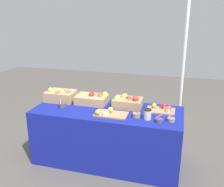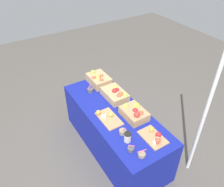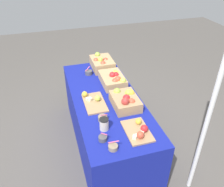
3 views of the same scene
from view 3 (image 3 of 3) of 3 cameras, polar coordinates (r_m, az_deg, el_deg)
name	(u,v)px [view 3 (image 3 of 3)]	position (r m, az deg, el deg)	size (l,w,h in m)	color
ground_plane	(106,142)	(3.20, -1.41, -11.89)	(10.00, 10.00, 0.00)	#56514C
table	(106,121)	(2.94, -1.50, -6.81)	(1.90, 0.76, 0.74)	navy
apple_crate_left	(102,63)	(3.33, -2.49, 7.47)	(0.40, 0.29, 0.19)	tan
apple_crate_middle	(113,79)	(2.95, 0.31, 3.62)	(0.42, 0.28, 0.16)	tan
apple_crate_right	(126,100)	(2.54, 3.36, -1.62)	(0.37, 0.27, 0.18)	tan
cutting_board_front	(93,101)	(2.62, -4.59, -1.85)	(0.40, 0.23, 0.08)	tan
cutting_board_back	(139,130)	(2.24, 6.59, -9.02)	(0.35, 0.23, 0.09)	tan
sample_bowl_near	(103,118)	(2.36, -2.30, -6.10)	(0.09, 0.10, 0.11)	gray
sample_bowl_mid	(103,138)	(2.16, -2.28, -10.94)	(0.09, 0.08, 0.09)	#4C4C51
sample_bowl_far	(113,147)	(2.08, 0.28, -13.03)	(0.09, 0.10, 0.10)	gray
sample_bowl_extra	(89,72)	(3.20, -5.76, 5.17)	(0.10, 0.10, 0.11)	#4C4C51
coffee_cup	(104,124)	(2.24, -1.97, -7.53)	(0.09, 0.09, 0.13)	beige
tent_pole	(213,101)	(2.13, 23.59, -1.71)	(0.04, 0.04, 2.28)	white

